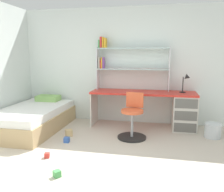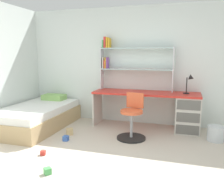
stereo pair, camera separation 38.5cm
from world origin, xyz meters
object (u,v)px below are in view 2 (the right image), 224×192
(bed_platform, at_px, (37,116))
(toy_block_natural_0, at_px, (70,132))
(desk_lamp, at_px, (190,81))
(toy_block_green_3, at_px, (48,171))
(toy_block_red_1, at_px, (43,153))
(swivel_chair, at_px, (132,121))
(bookshelf_hutch, at_px, (128,60))
(waste_bin, at_px, (216,133))
(toy_block_blue_2, at_px, (66,138))
(desk, at_px, (174,109))

(bed_platform, distance_m, toy_block_natural_0, 0.90)
(desk_lamp, xyz_separation_m, toy_block_green_3, (-1.72, -2.30, -0.96))
(toy_block_red_1, bearing_deg, swivel_chair, 44.50)
(swivel_chair, distance_m, bed_platform, 2.02)
(bookshelf_hutch, xyz_separation_m, bed_platform, (-1.73, -0.83, -1.16))
(bed_platform, xyz_separation_m, toy_block_red_1, (0.90, -1.18, -0.19))
(toy_block_green_3, bearing_deg, swivel_chair, 64.95)
(bookshelf_hutch, height_order, toy_block_green_3, bookshelf_hutch)
(bed_platform, relative_size, waste_bin, 6.59)
(waste_bin, distance_m, toy_block_red_1, 2.92)
(swivel_chair, xyz_separation_m, toy_block_natural_0, (-1.17, -0.16, -0.27))
(toy_block_blue_2, bearing_deg, bed_platform, 150.16)
(desk, relative_size, toy_block_green_3, 25.74)
(desk_lamp, distance_m, waste_bin, 1.06)
(swivel_chair, distance_m, toy_block_natural_0, 1.21)
(desk, bearing_deg, bookshelf_hutch, 169.13)
(swivel_chair, bearing_deg, desk, 44.97)
(desk, distance_m, bookshelf_hutch, 1.40)
(bookshelf_hutch, height_order, desk_lamp, bookshelf_hutch)
(waste_bin, bearing_deg, toy_block_natural_0, -170.07)
(bookshelf_hutch, xyz_separation_m, toy_block_red_1, (-0.83, -2.00, -1.35))
(waste_bin, height_order, toy_block_natural_0, waste_bin)
(toy_block_green_3, bearing_deg, bookshelf_hutch, 79.70)
(desk_lamp, relative_size, bed_platform, 0.20)
(desk, relative_size, toy_block_natural_0, 17.81)
(bookshelf_hutch, bearing_deg, swivel_chair, -71.89)
(desk_lamp, xyz_separation_m, toy_block_blue_2, (-2.05, -1.18, -0.95))
(toy_block_blue_2, bearing_deg, desk, 33.36)
(bookshelf_hutch, xyz_separation_m, toy_block_green_3, (-0.45, -2.49, -1.35))
(swivel_chair, distance_m, toy_block_green_3, 1.78)
(desk_lamp, relative_size, swivel_chair, 0.47)
(desk, bearing_deg, toy_block_green_3, -122.25)
(bed_platform, bearing_deg, toy_block_green_3, -52.44)
(bed_platform, bearing_deg, bookshelf_hutch, 25.52)
(desk_lamp, bearing_deg, desk, -179.30)
(toy_block_natural_0, bearing_deg, toy_block_red_1, -87.57)
(bookshelf_hutch, xyz_separation_m, toy_block_blue_2, (-0.79, -1.37, -1.34))
(toy_block_natural_0, distance_m, toy_block_green_3, 1.50)
(toy_block_natural_0, bearing_deg, desk_lamp, 22.01)
(swivel_chair, relative_size, bed_platform, 0.42)
(bookshelf_hutch, distance_m, swivel_chair, 1.42)
(bookshelf_hutch, bearing_deg, toy_block_green_3, -100.30)
(bookshelf_hutch, height_order, toy_block_natural_0, bookshelf_hutch)
(bed_platform, bearing_deg, toy_block_natural_0, -14.85)
(bookshelf_hutch, bearing_deg, toy_block_red_1, -112.61)
(bed_platform, bearing_deg, toy_block_blue_2, -29.84)
(waste_bin, distance_m, toy_block_blue_2, 2.63)
(swivel_chair, height_order, toy_block_red_1, swivel_chair)
(waste_bin, bearing_deg, toy_block_red_1, -151.27)
(swivel_chair, bearing_deg, desk_lamp, 36.02)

